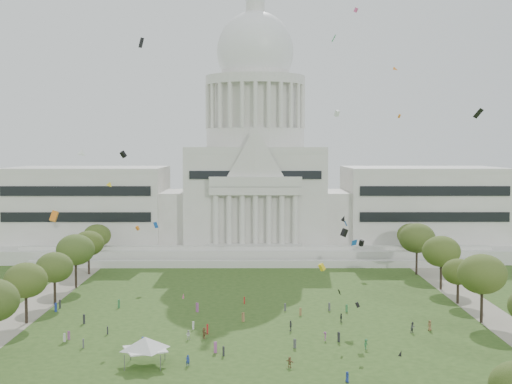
% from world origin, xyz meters
% --- Properties ---
extents(ground, '(400.00, 400.00, 0.00)m').
position_xyz_m(ground, '(0.00, 0.00, 0.00)').
color(ground, '#2B4A17').
rests_on(ground, ground).
extents(capitol, '(160.00, 64.50, 91.30)m').
position_xyz_m(capitol, '(0.00, 113.59, 22.30)').
color(capitol, beige).
rests_on(capitol, ground).
extents(path_left, '(8.00, 160.00, 0.04)m').
position_xyz_m(path_left, '(-48.00, 30.00, 0.02)').
color(path_left, gray).
rests_on(path_left, ground).
extents(path_right, '(8.00, 160.00, 0.04)m').
position_xyz_m(path_right, '(48.00, 30.00, 0.02)').
color(path_right, gray).
rests_on(path_right, ground).
extents(row_tree_l_2, '(8.42, 8.42, 11.97)m').
position_xyz_m(row_tree_l_2, '(-45.04, 17.30, 8.51)').
color(row_tree_l_2, black).
rests_on(row_tree_l_2, ground).
extents(row_tree_r_2, '(9.55, 9.55, 13.58)m').
position_xyz_m(row_tree_r_2, '(44.17, 17.44, 9.66)').
color(row_tree_r_2, black).
rests_on(row_tree_r_2, ground).
extents(row_tree_l_3, '(8.12, 8.12, 11.55)m').
position_xyz_m(row_tree_l_3, '(-44.09, 33.92, 8.21)').
color(row_tree_l_3, black).
rests_on(row_tree_l_3, ground).
extents(row_tree_r_3, '(7.01, 7.01, 9.98)m').
position_xyz_m(row_tree_r_3, '(44.40, 34.48, 7.08)').
color(row_tree_r_3, black).
rests_on(row_tree_r_3, ground).
extents(row_tree_l_4, '(9.29, 9.29, 13.21)m').
position_xyz_m(row_tree_l_4, '(-44.08, 52.42, 9.39)').
color(row_tree_l_4, black).
rests_on(row_tree_l_4, ground).
extents(row_tree_r_4, '(9.19, 9.19, 13.06)m').
position_xyz_m(row_tree_r_4, '(44.76, 50.04, 9.29)').
color(row_tree_r_4, black).
rests_on(row_tree_r_4, ground).
extents(row_tree_l_5, '(8.33, 8.33, 11.85)m').
position_xyz_m(row_tree_l_5, '(-45.22, 71.01, 8.42)').
color(row_tree_l_5, black).
rests_on(row_tree_l_5, ground).
extents(row_tree_r_5, '(9.82, 9.82, 13.96)m').
position_xyz_m(row_tree_r_5, '(43.49, 70.19, 9.93)').
color(row_tree_r_5, black).
rests_on(row_tree_r_5, ground).
extents(row_tree_l_6, '(8.19, 8.19, 11.64)m').
position_xyz_m(row_tree_l_6, '(-46.87, 89.14, 8.27)').
color(row_tree_l_6, black).
rests_on(row_tree_l_6, ground).
extents(row_tree_r_6, '(8.42, 8.42, 11.97)m').
position_xyz_m(row_tree_r_6, '(45.96, 88.13, 8.51)').
color(row_tree_r_6, black).
rests_on(row_tree_r_6, ground).
extents(event_tent, '(10.88, 10.88, 4.66)m').
position_xyz_m(event_tent, '(-17.73, -9.54, 3.61)').
color(event_tent, '#4C4C4C').
rests_on(event_tent, ground).
extents(person_0, '(0.95, 1.14, 2.01)m').
position_xyz_m(person_0, '(32.56, 11.51, 1.00)').
color(person_0, olive).
rests_on(person_0, ground).
extents(person_2, '(1.14, 1.06, 2.01)m').
position_xyz_m(person_2, '(29.03, 10.04, 1.00)').
color(person_2, '#4C4C51').
rests_on(person_2, ground).
extents(person_3, '(0.62, 1.08, 1.61)m').
position_xyz_m(person_3, '(12.16, 4.68, 0.80)').
color(person_3, '#994C8C').
rests_on(person_3, ground).
extents(person_4, '(1.00, 1.32, 1.99)m').
position_xyz_m(person_4, '(6.38, 11.29, 1.00)').
color(person_4, '#4C4C51').
rests_on(person_4, ground).
extents(person_5, '(1.61, 1.98, 2.01)m').
position_xyz_m(person_5, '(-9.48, 6.19, 1.01)').
color(person_5, olive).
rests_on(person_5, ground).
extents(person_6, '(0.76, 0.92, 1.62)m').
position_xyz_m(person_6, '(13.16, -17.83, 0.81)').
color(person_6, navy).
rests_on(person_6, ground).
extents(person_7, '(0.75, 0.62, 1.79)m').
position_xyz_m(person_7, '(-10.96, -9.92, 0.89)').
color(person_7, navy).
rests_on(person_7, ground).
extents(person_8, '(0.83, 0.52, 1.71)m').
position_xyz_m(person_8, '(-12.32, 5.50, 0.86)').
color(person_8, silver).
rests_on(person_8, ground).
extents(person_9, '(1.19, 1.28, 1.79)m').
position_xyz_m(person_9, '(18.64, -0.72, 0.90)').
color(person_9, '#33723F').
rests_on(person_9, ground).
extents(person_10, '(0.74, 1.13, 1.79)m').
position_xyz_m(person_10, '(16.68, 17.88, 0.90)').
color(person_10, '#26262B').
rests_on(person_10, ground).
extents(person_11, '(1.59, 1.51, 1.69)m').
position_xyz_m(person_11, '(5.09, -10.73, 0.85)').
color(person_11, olive).
rests_on(person_11, ground).
extents(distant_crowd, '(61.41, 39.30, 1.95)m').
position_xyz_m(distant_crowd, '(-13.34, 15.51, 0.87)').
color(distant_crowd, silver).
rests_on(distant_crowd, ground).
extents(kite_swarm, '(90.47, 104.08, 66.55)m').
position_xyz_m(kite_swarm, '(1.43, 10.97, 27.48)').
color(kite_swarm, orange).
rests_on(kite_swarm, ground).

